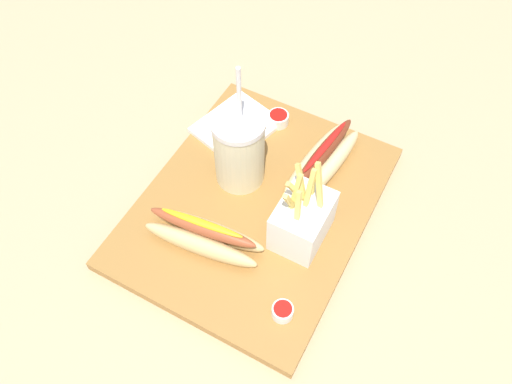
{
  "coord_description": "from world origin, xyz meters",
  "views": [
    {
      "loc": [
        -0.42,
        -0.23,
        0.75
      ],
      "look_at": [
        0.0,
        0.0,
        0.05
      ],
      "focal_mm": 36.75,
      "sensor_mm": 36.0,
      "label": 1
    }
  ],
  "objects_px": {
    "hot_dog_2": "(323,159)",
    "soda_cup": "(239,150)",
    "ketchup_cup_2": "(278,118)",
    "napkin_stack": "(236,126)",
    "ketchup_cup_1": "(283,311)",
    "hot_dog_1": "(204,235)",
    "fries_basket": "(302,220)"
  },
  "relations": [
    {
      "from": "hot_dog_2",
      "to": "ketchup_cup_1",
      "type": "distance_m",
      "value": 0.28
    },
    {
      "from": "hot_dog_2",
      "to": "ketchup_cup_1",
      "type": "height_order",
      "value": "hot_dog_2"
    },
    {
      "from": "soda_cup",
      "to": "ketchup_cup_1",
      "type": "xyz_separation_m",
      "value": [
        -0.19,
        -0.18,
        -0.06
      ]
    },
    {
      "from": "hot_dog_2",
      "to": "ketchup_cup_1",
      "type": "xyz_separation_m",
      "value": [
        -0.27,
        -0.06,
        -0.01
      ]
    },
    {
      "from": "hot_dog_2",
      "to": "ketchup_cup_2",
      "type": "bearing_deg",
      "value": 62.93
    },
    {
      "from": "hot_dog_1",
      "to": "hot_dog_2",
      "type": "xyz_separation_m",
      "value": [
        0.22,
        -0.1,
        -0.0
      ]
    },
    {
      "from": "fries_basket",
      "to": "napkin_stack",
      "type": "distance_m",
      "value": 0.25
    },
    {
      "from": "fries_basket",
      "to": "napkin_stack",
      "type": "height_order",
      "value": "fries_basket"
    },
    {
      "from": "soda_cup",
      "to": "hot_dog_1",
      "type": "relative_size",
      "value": 1.22
    },
    {
      "from": "ketchup_cup_1",
      "to": "napkin_stack",
      "type": "relative_size",
      "value": 0.23
    },
    {
      "from": "hot_dog_1",
      "to": "ketchup_cup_2",
      "type": "bearing_deg",
      "value": 2.9
    },
    {
      "from": "hot_dog_1",
      "to": "ketchup_cup_1",
      "type": "distance_m",
      "value": 0.17
    },
    {
      "from": "soda_cup",
      "to": "hot_dog_2",
      "type": "xyz_separation_m",
      "value": [
        0.08,
        -0.12,
        -0.05
      ]
    },
    {
      "from": "ketchup_cup_1",
      "to": "ketchup_cup_2",
      "type": "height_order",
      "value": "ketchup_cup_2"
    },
    {
      "from": "soda_cup",
      "to": "hot_dog_2",
      "type": "bearing_deg",
      "value": -55.29
    },
    {
      "from": "napkin_stack",
      "to": "hot_dog_1",
      "type": "bearing_deg",
      "value": -162.01
    },
    {
      "from": "hot_dog_2",
      "to": "soda_cup",
      "type": "bearing_deg",
      "value": 124.71
    },
    {
      "from": "hot_dog_1",
      "to": "napkin_stack",
      "type": "relative_size",
      "value": 1.43
    },
    {
      "from": "soda_cup",
      "to": "napkin_stack",
      "type": "relative_size",
      "value": 1.75
    },
    {
      "from": "fries_basket",
      "to": "hot_dog_2",
      "type": "xyz_separation_m",
      "value": [
        0.14,
        0.02,
        -0.02
      ]
    },
    {
      "from": "hot_dog_2",
      "to": "napkin_stack",
      "type": "bearing_deg",
      "value": 86.53
    },
    {
      "from": "soda_cup",
      "to": "ketchup_cup_2",
      "type": "xyz_separation_m",
      "value": [
        0.14,
        -0.0,
        -0.06
      ]
    },
    {
      "from": "napkin_stack",
      "to": "fries_basket",
      "type": "bearing_deg",
      "value": -126.2
    },
    {
      "from": "fries_basket",
      "to": "hot_dog_2",
      "type": "relative_size",
      "value": 0.79
    },
    {
      "from": "fries_basket",
      "to": "hot_dog_1",
      "type": "height_order",
      "value": "fries_basket"
    },
    {
      "from": "ketchup_cup_2",
      "to": "napkin_stack",
      "type": "bearing_deg",
      "value": 127.86
    },
    {
      "from": "soda_cup",
      "to": "fries_basket",
      "type": "relative_size",
      "value": 1.56
    },
    {
      "from": "fries_basket",
      "to": "hot_dog_1",
      "type": "distance_m",
      "value": 0.15
    },
    {
      "from": "hot_dog_2",
      "to": "hot_dog_1",
      "type": "bearing_deg",
      "value": 155.77
    },
    {
      "from": "fries_basket",
      "to": "hot_dog_2",
      "type": "bearing_deg",
      "value": 10.3
    },
    {
      "from": "ketchup_cup_2",
      "to": "napkin_stack",
      "type": "distance_m",
      "value": 0.08
    },
    {
      "from": "ketchup_cup_2",
      "to": "soda_cup",
      "type": "bearing_deg",
      "value": 179.25
    }
  ]
}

